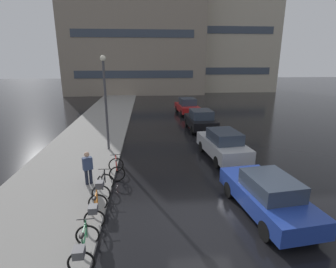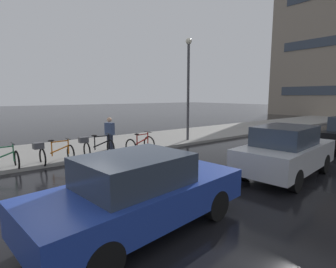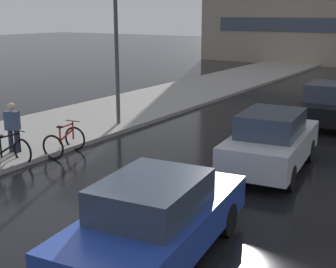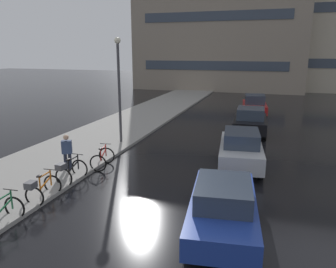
{
  "view_description": "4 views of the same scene",
  "coord_description": "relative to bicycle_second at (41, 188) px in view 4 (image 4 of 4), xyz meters",
  "views": [
    {
      "loc": [
        -1.99,
        -7.61,
        5.46
      ],
      "look_at": [
        -0.95,
        5.24,
        1.73
      ],
      "focal_mm": 28.0,
      "sensor_mm": 36.0,
      "label": 1
    },
    {
      "loc": [
        6.38,
        -2.07,
        2.6
      ],
      "look_at": [
        -1.75,
        4.28,
        1.08
      ],
      "focal_mm": 28.0,
      "sensor_mm": 36.0,
      "label": 2
    },
    {
      "loc": [
        6.38,
        -5.56,
        4.14
      ],
      "look_at": [
        -0.52,
        5.16,
        0.82
      ],
      "focal_mm": 50.0,
      "sensor_mm": 36.0,
      "label": 3
    },
    {
      "loc": [
        3.32,
        -7.97,
        4.97
      ],
      "look_at": [
        -0.6,
        4.36,
        1.66
      ],
      "focal_mm": 35.0,
      "sensor_mm": 36.0,
      "label": 4
    }
  ],
  "objects": [
    {
      "name": "ground_plane",
      "position": [
        3.82,
        -0.42,
        -0.5
      ],
      "size": [
        140.0,
        140.0,
        0.0
      ],
      "primitive_type": "plane",
      "color": "black"
    },
    {
      "name": "sidewalk_kerb",
      "position": [
        -2.18,
        9.58,
        -0.43
      ],
      "size": [
        4.8,
        60.0,
        0.14
      ],
      "primitive_type": "cube",
      "color": "gray",
      "rests_on": "ground"
    },
    {
      "name": "bicycle_second",
      "position": [
        0.0,
        0.0,
        0.0
      ],
      "size": [
        0.78,
        1.39,
        0.98
      ],
      "color": "black",
      "rests_on": "ground"
    },
    {
      "name": "bicycle_third",
      "position": [
        -0.02,
        1.69,
        0.01
      ],
      "size": [
        0.77,
        1.37,
        1.01
      ],
      "color": "black",
      "rests_on": "ground"
    },
    {
      "name": "bicycle_farthest",
      "position": [
        0.32,
        3.64,
        -0.09
      ],
      "size": [
        0.91,
        1.24,
        0.96
      ],
      "color": "black",
      "rests_on": "ground"
    },
    {
      "name": "car_blue",
      "position": [
        6.07,
        0.04,
        0.26
      ],
      "size": [
        2.32,
        4.55,
        1.51
      ],
      "color": "navy",
      "rests_on": "ground"
    },
    {
      "name": "car_silver",
      "position": [
        6.03,
        5.58,
        0.32
      ],
      "size": [
        2.21,
        4.3,
        1.65
      ],
      "color": "#B2B5BA",
      "rests_on": "ground"
    },
    {
      "name": "car_black",
      "position": [
        6.01,
        11.74,
        0.31
      ],
      "size": [
        2.07,
        3.87,
        1.63
      ],
      "color": "black",
      "rests_on": "ground"
    },
    {
      "name": "car_red",
      "position": [
        5.9,
        18.05,
        0.3
      ],
      "size": [
        2.15,
        4.07,
        1.62
      ],
      "color": "#AD1919",
      "rests_on": "ground"
    },
    {
      "name": "pedestrian",
      "position": [
        -0.79,
        2.7,
        0.42
      ],
      "size": [
        0.46,
        0.39,
        1.62
      ],
      "color": "#1E2333",
      "rests_on": "ground"
    },
    {
      "name": "streetlamp",
      "position": [
        -0.55,
        7.3,
        2.88
      ],
      "size": [
        0.33,
        0.33,
        5.64
      ],
      "color": "#424247",
      "rests_on": "ground"
    },
    {
      "name": "building_facade_main",
      "position": [
        0.09,
        35.57,
        8.39
      ],
      "size": [
        21.31,
        7.53,
        17.78
      ],
      "color": "gray",
      "rests_on": "ground"
    }
  ]
}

